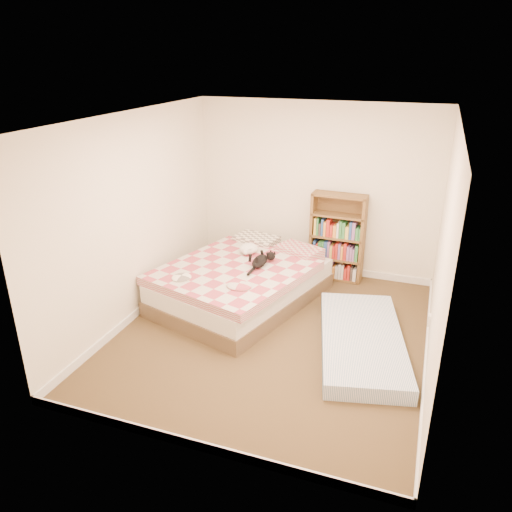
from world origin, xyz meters
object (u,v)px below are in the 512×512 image
(floor_mattress, at_px, (362,341))
(bed, at_px, (243,281))
(black_cat, at_px, (261,260))
(bookshelf, at_px, (337,246))
(white_dog, at_px, (249,249))

(floor_mattress, bearing_deg, bed, 145.76)
(floor_mattress, height_order, black_cat, black_cat)
(bookshelf, xyz_separation_m, black_cat, (-0.79, -1.10, 0.11))
(bookshelf, relative_size, black_cat, 1.98)
(bed, height_order, floor_mattress, bed)
(black_cat, bearing_deg, white_dog, 157.26)
(bookshelf, bearing_deg, white_dog, -141.61)
(bookshelf, bearing_deg, bed, -129.98)
(bed, relative_size, white_dog, 6.93)
(floor_mattress, xyz_separation_m, black_cat, (-1.45, 0.68, 0.51))
(floor_mattress, bearing_deg, white_dog, 136.76)
(floor_mattress, distance_m, black_cat, 1.68)
(black_cat, bearing_deg, bed, -146.17)
(bed, xyz_separation_m, white_dog, (-0.04, 0.35, 0.33))
(bed, bearing_deg, black_cat, 24.65)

